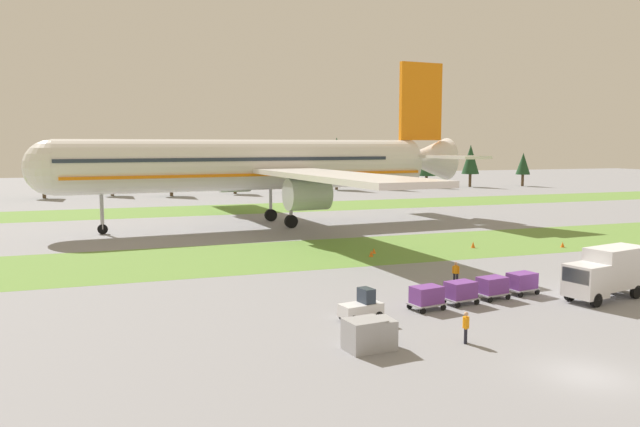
# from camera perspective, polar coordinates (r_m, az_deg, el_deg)

# --- Properties ---
(ground_plane) EXTENTS (400.00, 400.00, 0.00)m
(ground_plane) POSITION_cam_1_polar(r_m,az_deg,el_deg) (32.44, 23.20, -13.48)
(ground_plane) COLOR gray
(grass_strip_near) EXTENTS (320.00, 16.19, 0.01)m
(grass_strip_near) POSITION_cam_1_polar(r_m,az_deg,el_deg) (62.34, 0.62, -3.56)
(grass_strip_near) COLOR olive
(grass_strip_near) RESTS_ON ground
(grass_strip_far) EXTENTS (320.00, 16.19, 0.01)m
(grass_strip_far) POSITION_cam_1_polar(r_m,az_deg,el_deg) (104.77, -7.71, 0.41)
(grass_strip_far) COLOR olive
(grass_strip_far) RESTS_ON ground
(airliner) EXTENTS (57.94, 71.58, 22.54)m
(airliner) POSITION_cam_1_polar(r_m,az_deg,el_deg) (82.55, -5.25, 4.48)
(airliner) COLOR silver
(airliner) RESTS_ON ground
(baggage_tug) EXTENTS (2.79, 1.73, 1.97)m
(baggage_tug) POSITION_cam_1_polar(r_m,az_deg,el_deg) (38.51, 3.86, -8.57)
(baggage_tug) COLOR silver
(baggage_tug) RESTS_ON ground
(cargo_dolly_lead) EXTENTS (2.43, 1.86, 1.55)m
(cargo_dolly_lead) POSITION_cam_1_polar(r_m,az_deg,el_deg) (41.37, 9.74, -7.45)
(cargo_dolly_lead) COLOR #A3A3A8
(cargo_dolly_lead) RESTS_ON ground
(cargo_dolly_second) EXTENTS (2.43, 1.86, 1.55)m
(cargo_dolly_second) POSITION_cam_1_polar(r_m,az_deg,el_deg) (43.22, 12.75, -6.92)
(cargo_dolly_second) COLOR #A3A3A8
(cargo_dolly_second) RESTS_ON ground
(cargo_dolly_third) EXTENTS (2.43, 1.86, 1.55)m
(cargo_dolly_third) POSITION_cam_1_polar(r_m,az_deg,el_deg) (45.17, 15.50, -6.42)
(cargo_dolly_third) COLOR #A3A3A8
(cargo_dolly_third) RESTS_ON ground
(cargo_dolly_fourth) EXTENTS (2.43, 1.86, 1.55)m
(cargo_dolly_fourth) POSITION_cam_1_polar(r_m,az_deg,el_deg) (47.23, 18.01, -5.95)
(cargo_dolly_fourth) COLOR #A3A3A8
(cargo_dolly_fourth) RESTS_ON ground
(catering_truck) EXTENTS (7.29, 3.73, 3.58)m
(catering_truck) POSITION_cam_1_polar(r_m,az_deg,el_deg) (47.75, 24.87, -4.83)
(catering_truck) COLOR silver
(catering_truck) RESTS_ON ground
(ground_crew_marshaller) EXTENTS (0.43, 0.42, 1.74)m
(ground_crew_marshaller) POSITION_cam_1_polar(r_m,az_deg,el_deg) (49.14, 12.34, -5.28)
(ground_crew_marshaller) COLOR black
(ground_crew_marshaller) RESTS_ON ground
(ground_crew_loader) EXTENTS (0.36, 0.48, 1.74)m
(ground_crew_loader) POSITION_cam_1_polar(r_m,az_deg,el_deg) (35.05, 13.22, -10.02)
(ground_crew_loader) COLOR black
(ground_crew_loader) RESTS_ON ground
(uld_container_0) EXTENTS (2.02, 1.63, 1.58)m
(uld_container_0) POSITION_cam_1_polar(r_m,az_deg,el_deg) (33.47, 5.02, -10.94)
(uld_container_0) COLOR #A3A3A8
(uld_container_0) RESTS_ON ground
(uld_container_1) EXTENTS (2.20, 1.85, 1.65)m
(uld_container_1) POSITION_cam_1_polar(r_m,az_deg,el_deg) (33.17, 4.12, -11.02)
(uld_container_1) COLOR #A3A3A8
(uld_container_1) RESTS_ON ground
(taxiway_marker_0) EXTENTS (0.44, 0.44, 0.67)m
(taxiway_marker_0) POSITION_cam_1_polar(r_m,az_deg,el_deg) (66.80, 13.85, -2.79)
(taxiway_marker_0) COLOR orange
(taxiway_marker_0) RESTS_ON ground
(taxiway_marker_1) EXTENTS (0.44, 0.44, 0.62)m
(taxiway_marker_1) POSITION_cam_1_polar(r_m,az_deg,el_deg) (60.00, 4.71, -3.67)
(taxiway_marker_1) COLOR orange
(taxiway_marker_1) RESTS_ON ground
(taxiway_marker_2) EXTENTS (0.44, 0.44, 0.52)m
(taxiway_marker_2) POSITION_cam_1_polar(r_m,az_deg,el_deg) (61.79, 4.96, -3.43)
(taxiway_marker_2) COLOR orange
(taxiway_marker_2) RESTS_ON ground
(taxiway_marker_3) EXTENTS (0.44, 0.44, 0.57)m
(taxiway_marker_3) POSITION_cam_1_polar(r_m,az_deg,el_deg) (70.00, 21.34, -2.67)
(taxiway_marker_3) COLOR orange
(taxiway_marker_3) RESTS_ON ground
(distant_tree_line) EXTENTS (168.12, 11.52, 12.51)m
(distant_tree_line) POSITION_cam_1_polar(r_m,az_deg,el_deg) (135.88, -12.94, 4.63)
(distant_tree_line) COLOR #4C3823
(distant_tree_line) RESTS_ON ground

